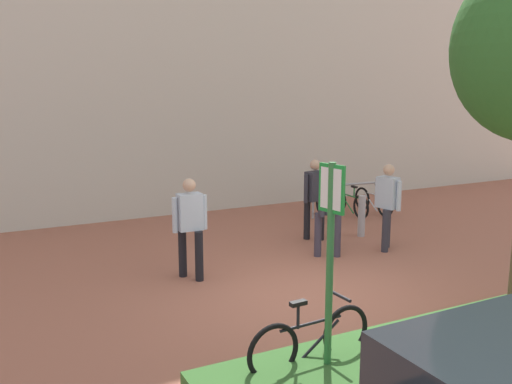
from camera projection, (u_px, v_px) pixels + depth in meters
ground_plane at (317, 297)px, 8.54m from camera, size 60.00×60.00×0.00m
building_facade at (168, 14)px, 13.76m from camera, size 28.00×1.20×10.00m
planter_strip at (456, 335)px, 7.03m from camera, size 7.00×1.10×0.16m
parking_sign_post at (330, 240)px, 5.89m from camera, size 0.09×0.36×2.42m
bike_at_sign at (311, 340)px, 6.30m from camera, size 1.68×0.42×0.86m
bike_rack_cluster at (350, 202)px, 13.93m from camera, size 2.10×1.69×0.83m
bollard_steel at (362, 216)px, 11.95m from camera, size 0.16×0.16×0.90m
person_suited_navy at (315, 194)px, 11.59m from camera, size 0.60×0.33×1.72m
person_suited_dark at (328, 206)px, 10.40m from camera, size 0.53×0.41×1.72m
person_casual_tan at (388, 201)px, 10.86m from camera, size 0.39×0.60×1.72m
person_shirt_blue at (190, 222)px, 9.18m from camera, size 0.61×0.47×1.72m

